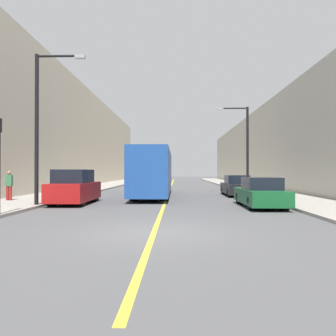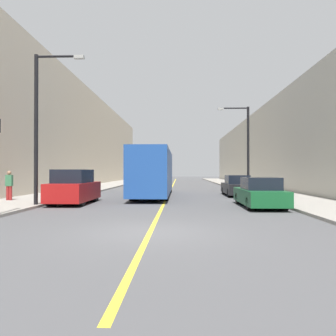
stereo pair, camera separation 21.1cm
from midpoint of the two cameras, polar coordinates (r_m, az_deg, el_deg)
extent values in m
plane|color=#474749|center=(10.00, -3.06, -11.07)|extent=(200.00, 200.00, 0.00)
cube|color=gray|center=(40.81, -11.07, -3.01)|extent=(3.95, 72.00, 0.13)
cube|color=gray|center=(40.50, 11.92, -3.03)|extent=(3.95, 72.00, 0.13)
cube|color=beige|center=(42.02, -16.38, 5.09)|extent=(4.00, 72.00, 11.87)
cube|color=#B7B2A3|center=(41.46, 17.33, 3.23)|extent=(4.00, 72.00, 9.08)
cube|color=gold|center=(39.85, 0.38, -3.17)|extent=(0.16, 72.00, 0.01)
cube|color=#1E4793|center=(23.95, -2.77, -0.62)|extent=(2.41, 11.96, 3.03)
cube|color=black|center=(18.02, -4.18, 1.03)|extent=(2.05, 0.04, 1.36)
cylinder|color=black|center=(20.40, -6.19, -4.36)|extent=(0.53, 0.94, 0.94)
cylinder|color=black|center=(20.23, -0.89, -4.40)|extent=(0.53, 0.94, 0.94)
cylinder|color=black|center=(27.76, -4.14, -3.35)|extent=(0.53, 0.94, 0.94)
cylinder|color=black|center=(27.63, -0.25, -3.36)|extent=(0.53, 0.94, 0.94)
cube|color=maroon|center=(19.04, -16.25, -3.94)|extent=(1.92, 4.42, 0.98)
cube|color=black|center=(18.80, -16.44, -1.37)|extent=(1.69, 2.43, 0.73)
cube|color=black|center=(16.97, -18.49, -3.77)|extent=(1.63, 0.04, 0.44)
cylinder|color=black|center=(18.02, -19.86, -5.25)|extent=(0.42, 0.68, 0.68)
cylinder|color=black|center=(17.54, -15.28, -5.39)|extent=(0.42, 0.68, 0.68)
cylinder|color=black|center=(20.59, -17.07, -4.66)|extent=(0.42, 0.68, 0.68)
cylinder|color=black|center=(20.17, -13.03, -4.76)|extent=(0.42, 0.68, 0.68)
cube|color=#145128|center=(17.34, 15.44, -4.77)|extent=(1.87, 4.63, 0.72)
cube|color=black|center=(17.08, 15.62, -2.60)|extent=(1.64, 2.08, 0.61)
cube|color=black|center=(15.13, 17.53, -4.90)|extent=(1.59, 0.04, 0.32)
cylinder|color=black|center=(15.80, 14.12, -6.04)|extent=(0.41, 0.62, 0.62)
cylinder|color=black|center=(16.18, 19.19, -5.89)|extent=(0.41, 0.62, 0.62)
cylinder|color=black|center=(18.61, 12.18, -5.21)|extent=(0.41, 0.62, 0.62)
cylinder|color=black|center=(18.93, 16.54, -5.12)|extent=(0.41, 0.62, 0.62)
cube|color=black|center=(24.81, 11.56, -3.49)|extent=(1.75, 4.61, 0.73)
cube|color=black|center=(24.56, 11.65, -1.95)|extent=(1.54, 2.08, 0.62)
cube|color=black|center=(22.57, 12.57, -3.46)|extent=(1.49, 0.04, 0.33)
cylinder|color=black|center=(23.30, 10.51, -4.27)|extent=(0.39, 0.62, 0.62)
cylinder|color=black|center=(23.55, 13.81, -4.22)|extent=(0.39, 0.62, 0.62)
cylinder|color=black|center=(26.13, 9.53, -3.87)|extent=(0.39, 0.62, 0.62)
cylinder|color=black|center=(26.35, 12.48, -3.83)|extent=(0.39, 0.62, 0.62)
cylinder|color=black|center=(18.00, -22.22, 6.26)|extent=(0.20, 0.20, 7.63)
cylinder|color=black|center=(18.41, -18.86, 17.96)|extent=(2.21, 0.12, 0.12)
cube|color=#999993|center=(18.06, -15.41, 18.16)|extent=(0.50, 0.24, 0.16)
cylinder|color=black|center=(27.23, 13.47, 3.16)|extent=(0.20, 0.20, 6.89)
cylinder|color=black|center=(27.44, 11.16, 10.18)|extent=(2.21, 0.12, 0.12)
cube|color=#999993|center=(27.27, 8.84, 10.13)|extent=(0.50, 0.24, 0.16)
cylinder|color=maroon|center=(21.26, -26.42, -3.95)|extent=(0.17, 0.17, 0.82)
cylinder|color=maroon|center=(21.18, -26.01, -3.96)|extent=(0.17, 0.17, 0.82)
cube|color=#336B47|center=(21.18, -26.21, -1.97)|extent=(0.38, 0.21, 0.65)
sphere|color=#8C664C|center=(21.18, -26.20, -0.77)|extent=(0.24, 0.24, 0.24)
camera|label=1|loc=(0.11, -90.27, 0.00)|focal=35.00mm
camera|label=2|loc=(0.11, 89.73, 0.00)|focal=35.00mm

